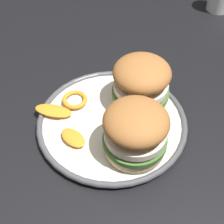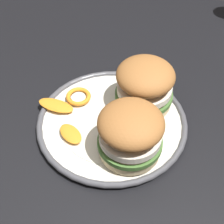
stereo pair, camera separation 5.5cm
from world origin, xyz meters
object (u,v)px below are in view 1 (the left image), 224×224
at_px(dining_table, 89,158).
at_px(dinner_plate, 112,122).
at_px(sandwich_half_right, 136,130).
at_px(sandwich_half_left, 141,82).

relative_size(dining_table, dinner_plate, 3.85).
height_order(dinner_plate, sandwich_half_right, sandwich_half_right).
xyz_separation_m(dinner_plate, sandwich_half_right, (0.04, -0.07, 0.06)).
height_order(dinner_plate, sandwich_half_left, sandwich_half_left).
distance_m(sandwich_half_left, sandwich_half_right, 0.13).
relative_size(dining_table, sandwich_half_right, 9.54).
bearing_deg(dinner_plate, dining_table, -160.25).
relative_size(dinner_plate, sandwich_half_right, 2.48).
bearing_deg(dinner_plate, sandwich_half_right, -61.27).
bearing_deg(sandwich_half_right, sandwich_half_left, 80.09).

